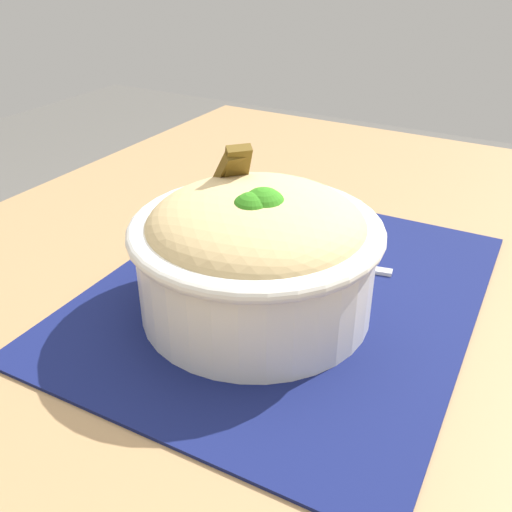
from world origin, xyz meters
name	(u,v)px	position (x,y,z in m)	size (l,w,h in m)	color
table	(305,378)	(0.00, 0.00, 0.67)	(1.02, 0.81, 0.75)	#99754C
placemat	(286,292)	(0.01, 0.03, 0.75)	(0.38, 0.31, 0.00)	#11194C
bowl	(256,249)	(-0.03, 0.03, 0.81)	(0.20, 0.20, 0.13)	silver
fork	(314,261)	(0.06, 0.02, 0.75)	(0.04, 0.13, 0.00)	#BABABA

